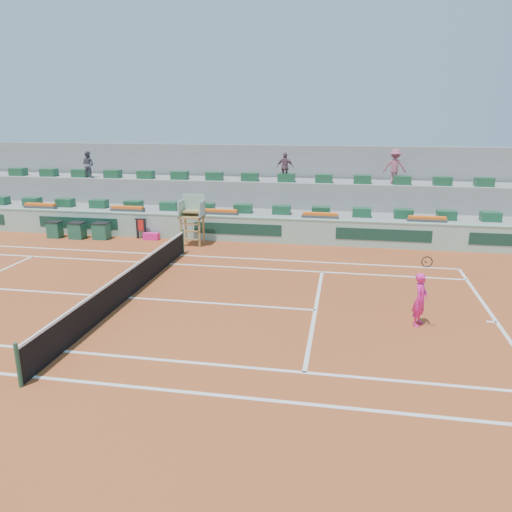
{
  "coord_description": "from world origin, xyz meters",
  "views": [
    {
      "loc": [
        7.19,
        -15.08,
        6.06
      ],
      "look_at": [
        4.0,
        2.5,
        1.0
      ],
      "focal_mm": 35.0,
      "sensor_mm": 36.0,
      "label": 1
    }
  ],
  "objects_px": {
    "player_bag": "(151,236)",
    "drink_cooler_a": "(101,231)",
    "tennis_player": "(420,299)",
    "umpire_chair": "(192,213)"
  },
  "relations": [
    {
      "from": "drink_cooler_a",
      "to": "tennis_player",
      "type": "bearing_deg",
      "value": -30.07
    },
    {
      "from": "tennis_player",
      "to": "drink_cooler_a",
      "type": "bearing_deg",
      "value": 149.93
    },
    {
      "from": "umpire_chair",
      "to": "tennis_player",
      "type": "distance_m",
      "value": 12.52
    },
    {
      "from": "umpire_chair",
      "to": "tennis_player",
      "type": "bearing_deg",
      "value": -40.49
    },
    {
      "from": "player_bag",
      "to": "umpire_chair",
      "type": "relative_size",
      "value": 0.33
    },
    {
      "from": "tennis_player",
      "to": "player_bag",
      "type": "bearing_deg",
      "value": 143.94
    },
    {
      "from": "drink_cooler_a",
      "to": "tennis_player",
      "type": "height_order",
      "value": "tennis_player"
    },
    {
      "from": "player_bag",
      "to": "drink_cooler_a",
      "type": "height_order",
      "value": "drink_cooler_a"
    },
    {
      "from": "tennis_player",
      "to": "umpire_chair",
      "type": "bearing_deg",
      "value": 139.51
    },
    {
      "from": "player_bag",
      "to": "drink_cooler_a",
      "type": "xyz_separation_m",
      "value": [
        -2.53,
        -0.31,
        0.25
      ]
    }
  ]
}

